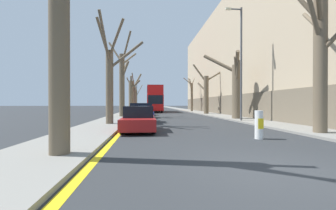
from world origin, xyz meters
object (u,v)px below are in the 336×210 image
object	(u,v)px
street_tree_left_4	(134,96)
street_tree_right_3	(192,95)
street_tree_left_3	(132,95)
street_tree_left_0	(61,17)
parked_car_0	(139,119)
street_tree_right_0	(320,50)
lamp_post	(240,59)
street_tree_left_1	(110,78)
street_tree_right_1	(236,87)
street_tree_right_2	(206,92)
parked_car_2	(143,111)
parked_car_3	(143,110)
traffic_bollard	(259,125)
street_tree_left_2	(122,80)
parked_car_1	(141,113)
street_tree_left_5	(136,97)
double_decker_bus	(154,98)

from	to	relation	value
street_tree_left_4	street_tree_right_3	bearing A→B (deg)	-15.35
street_tree_left_3	street_tree_left_0	bearing A→B (deg)	-89.97
street_tree_left_4	parked_car_0	xyz separation A→B (m)	(2.03, -31.05, -2.36)
street_tree_right_0	lamp_post	size ratio (longest dim) A/B	0.91
street_tree_left_1	street_tree_right_0	bearing A→B (deg)	-28.07
street_tree_right_1	street_tree_right_2	size ratio (longest dim) A/B	0.92
parked_car_0	street_tree_left_3	bearing A→B (deg)	94.84
street_tree_left_3	parked_car_2	size ratio (longest dim) A/B	1.37
street_tree_right_2	parked_car_3	size ratio (longest dim) A/B	1.64
traffic_bollard	street_tree_left_2	bearing A→B (deg)	115.34
street_tree_left_0	street_tree_right_1	xyz separation A→B (m)	(10.44, 13.75, -0.77)
street_tree_right_0	parked_car_1	size ratio (longest dim) A/B	1.98
street_tree_left_1	parked_car_3	world-z (taller)	street_tree_left_1
street_tree_right_1	lamp_post	bearing A→B (deg)	-104.70
street_tree_right_1	parked_car_1	world-z (taller)	street_tree_right_1
street_tree_left_2	street_tree_right_2	world-z (taller)	street_tree_left_2
street_tree_left_0	street_tree_left_2	distance (m)	18.17
street_tree_right_1	parked_car_2	size ratio (longest dim) A/B	1.41
street_tree_right_2	street_tree_right_3	bearing A→B (deg)	89.64
lamp_post	street_tree_right_2	bearing A→B (deg)	87.41
lamp_post	parked_car_1	bearing A→B (deg)	177.59
street_tree_left_5	street_tree_right_2	size ratio (longest dim) A/B	0.90
street_tree_left_3	lamp_post	size ratio (longest dim) A/B	0.67
street_tree_left_1	street_tree_left_3	bearing A→B (deg)	89.47
street_tree_left_0	street_tree_right_1	distance (m)	17.28
street_tree_right_0	parked_car_2	size ratio (longest dim) A/B	1.86
street_tree_right_2	traffic_bollard	xyz separation A→B (m)	(-3.39, -20.93, -2.45)
street_tree_right_2	street_tree_left_3	bearing A→B (deg)	157.15
street_tree_left_4	parked_car_1	size ratio (longest dim) A/B	1.67
street_tree_left_5	street_tree_right_0	size ratio (longest dim) A/B	0.74
street_tree_left_1	street_tree_left_4	world-z (taller)	street_tree_left_1
street_tree_left_3	street_tree_right_1	world-z (taller)	street_tree_right_1
street_tree_left_1	parked_car_1	distance (m)	3.98
street_tree_left_0	street_tree_left_3	distance (m)	28.09
street_tree_left_5	parked_car_3	bearing A→B (deg)	-85.19
street_tree_left_2	double_decker_bus	world-z (taller)	street_tree_left_2
street_tree_right_2	parked_car_1	size ratio (longest dim) A/B	1.63
lamp_post	street_tree_left_1	bearing A→B (deg)	-168.57
street_tree_left_3	street_tree_right_2	xyz separation A→B (m)	(10.37, -4.37, 0.25)
street_tree_left_1	street_tree_right_0	size ratio (longest dim) A/B	0.86
street_tree_left_3	lamp_post	bearing A→B (deg)	-59.73
street_tree_left_1	parked_car_3	size ratio (longest dim) A/B	1.71
street_tree_right_3	double_decker_bus	xyz separation A→B (m)	(-6.81, -0.19, -0.61)
street_tree_right_0	street_tree_left_3	bearing A→B (deg)	113.02
street_tree_right_2	street_tree_right_3	world-z (taller)	street_tree_right_2
street_tree_left_3	parked_car_3	bearing A→B (deg)	-70.79
street_tree_right_3	parked_car_1	xyz separation A→B (m)	(-8.57, -22.59, -2.41)
street_tree_left_4	street_tree_right_1	size ratio (longest dim) A/B	1.12
street_tree_left_4	traffic_bollard	xyz separation A→B (m)	(7.15, -34.33, -2.40)
street_tree_right_3	street_tree_left_4	bearing A→B (deg)	164.65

